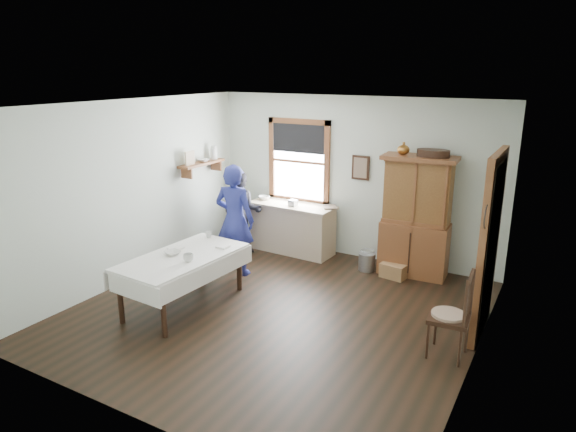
{
  "coord_description": "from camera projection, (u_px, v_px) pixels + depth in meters",
  "views": [
    {
      "loc": [
        3.19,
        -5.32,
        3.13
      ],
      "look_at": [
        0.01,
        0.3,
        1.25
      ],
      "focal_mm": 32.0,
      "sensor_mm": 36.0,
      "label": 1
    }
  ],
  "objects": [
    {
      "name": "room",
      "position": [
        276.0,
        214.0,
        6.46
      ],
      "size": [
        5.01,
        5.01,
        2.7
      ],
      "color": "black",
      "rests_on": "ground"
    },
    {
      "name": "window",
      "position": [
        299.0,
        157.0,
        8.91
      ],
      "size": [
        1.18,
        0.07,
        1.48
      ],
      "color": "white",
      "rests_on": "room"
    },
    {
      "name": "doorway",
      "position": [
        491.0,
        240.0,
        6.06
      ],
      "size": [
        0.09,
        1.14,
        2.22
      ],
      "color": "#4F4638",
      "rests_on": "room"
    },
    {
      "name": "wall_shelf",
      "position": [
        203.0,
        162.0,
        8.8
      ],
      "size": [
        0.24,
        1.0,
        0.44
      ],
      "color": "brown",
      "rests_on": "room"
    },
    {
      "name": "framed_picture",
      "position": [
        360.0,
        168.0,
        8.39
      ],
      "size": [
        0.3,
        0.04,
        0.4
      ],
      "primitive_type": "cube",
      "color": "black",
      "rests_on": "room"
    },
    {
      "name": "rug_beater",
      "position": [
        488.0,
        205.0,
        5.44
      ],
      "size": [
        0.01,
        0.27,
        0.27
      ],
      "primitive_type": "torus",
      "rotation": [
        0.0,
        1.57,
        0.0
      ],
      "color": "black",
      "rests_on": "room"
    },
    {
      "name": "work_counter",
      "position": [
        292.0,
        228.0,
        8.96
      ],
      "size": [
        1.53,
        0.64,
        0.86
      ],
      "primitive_type": "cube",
      "rotation": [
        0.0,
        0.0,
        -0.05
      ],
      "color": "tan",
      "rests_on": "room"
    },
    {
      "name": "china_hutch",
      "position": [
        416.0,
        217.0,
        7.83
      ],
      "size": [
        1.13,
        0.58,
        1.87
      ],
      "primitive_type": "cube",
      "rotation": [
        0.0,
        0.0,
        0.06
      ],
      "color": "brown",
      "rests_on": "room"
    },
    {
      "name": "dining_table",
      "position": [
        184.0,
        281.0,
        6.92
      ],
      "size": [
        1.06,
        1.86,
        0.72
      ],
      "primitive_type": "cube",
      "rotation": [
        0.0,
        0.0,
        -0.07
      ],
      "color": "white",
      "rests_on": "room"
    },
    {
      "name": "spindle_chair",
      "position": [
        449.0,
        314.0,
        5.66
      ],
      "size": [
        0.51,
        0.51,
        1.03
      ],
      "primitive_type": "cube",
      "rotation": [
        0.0,
        0.0,
        0.08
      ],
      "color": "black",
      "rests_on": "room"
    },
    {
      "name": "pail",
      "position": [
        367.0,
        262.0,
        8.2
      ],
      "size": [
        0.32,
        0.32,
        0.28
      ],
      "primitive_type": "cube",
      "rotation": [
        0.0,
        0.0,
        -0.25
      ],
      "color": "#95989C",
      "rests_on": "room"
    },
    {
      "name": "wicker_basket",
      "position": [
        394.0,
        270.0,
        7.92
      ],
      "size": [
        0.42,
        0.33,
        0.22
      ],
      "primitive_type": "cube",
      "rotation": [
        0.0,
        0.0,
        -0.16
      ],
      "color": "#8F6541",
      "rests_on": "room"
    },
    {
      "name": "woman_blue",
      "position": [
        235.0,
        224.0,
        7.9
      ],
      "size": [
        0.64,
        0.46,
        1.61
      ],
      "primitive_type": "imported",
      "rotation": [
        0.0,
        0.0,
        3.28
      ],
      "color": "navy",
      "rests_on": "room"
    },
    {
      "name": "figure_dark",
      "position": [
        242.0,
        216.0,
        8.83
      ],
      "size": [
        0.82,
        0.78,
        1.34
      ],
      "primitive_type": "imported",
      "rotation": [
        0.0,
        0.0,
        0.58
      ],
      "color": "black",
      "rests_on": "room"
    },
    {
      "name": "table_cup_a",
      "position": [
        188.0,
        258.0,
        6.6
      ],
      "size": [
        0.16,
        0.16,
        0.1
      ],
      "primitive_type": "imported",
      "rotation": [
        0.0,
        0.0,
        -0.26
      ],
      "color": "silver",
      "rests_on": "dining_table"
    },
    {
      "name": "table_cup_b",
      "position": [
        209.0,
        235.0,
        7.53
      ],
      "size": [
        0.12,
        0.12,
        0.09
      ],
      "primitive_type": "imported",
      "rotation": [
        0.0,
        0.0,
        0.21
      ],
      "color": "silver",
      "rests_on": "dining_table"
    },
    {
      "name": "table_bowl",
      "position": [
        172.0,
        253.0,
        6.85
      ],
      "size": [
        0.28,
        0.28,
        0.06
      ],
      "primitive_type": "imported",
      "rotation": [
        0.0,
        0.0,
        -0.26
      ],
      "color": "silver",
      "rests_on": "dining_table"
    },
    {
      "name": "counter_book",
      "position": [
        324.0,
        207.0,
        8.62
      ],
      "size": [
        0.26,
        0.29,
        0.02
      ],
      "primitive_type": "imported",
      "rotation": [
        0.0,
        0.0,
        0.52
      ],
      "color": "#7E6754",
      "rests_on": "work_counter"
    },
    {
      "name": "counter_bowl",
      "position": [
        264.0,
        198.0,
        9.15
      ],
      "size": [
        0.25,
        0.25,
        0.06
      ],
      "primitive_type": "imported",
      "rotation": [
        0.0,
        0.0,
        0.24
      ],
      "color": "silver",
      "rests_on": "work_counter"
    },
    {
      "name": "shelf_bowl",
      "position": [
        203.0,
        160.0,
        8.8
      ],
      "size": [
        0.22,
        0.22,
        0.05
      ],
      "primitive_type": "imported",
      "color": "silver",
      "rests_on": "wall_shelf"
    }
  ]
}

